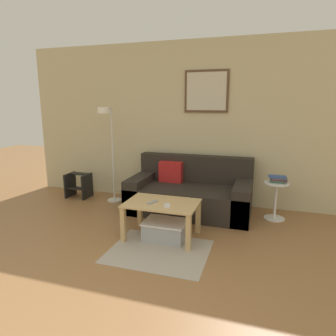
# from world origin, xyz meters

# --- Properties ---
(wall_back) EXTENTS (5.60, 0.09, 2.55)m
(wall_back) POSITION_xyz_m (0.00, 3.34, 1.28)
(wall_back) COLOR #C6BC93
(wall_back) RESTS_ON ground_plane
(area_rug) EXTENTS (1.08, 0.88, 0.01)m
(area_rug) POSITION_xyz_m (0.16, 1.49, 0.00)
(area_rug) COLOR #A39989
(area_rug) RESTS_ON ground_plane
(couch) EXTENTS (1.78, 0.93, 0.80)m
(couch) POSITION_xyz_m (0.18, 2.86, 0.27)
(couch) COLOR #28231E
(couch) RESTS_ON ground_plane
(coffee_table) EXTENTS (0.86, 0.58, 0.44)m
(coffee_table) POSITION_xyz_m (0.07, 1.85, 0.35)
(coffee_table) COLOR tan
(coffee_table) RESTS_ON ground_plane
(storage_bin) EXTENTS (0.51, 0.37, 0.22)m
(storage_bin) POSITION_xyz_m (0.13, 1.81, 0.11)
(storage_bin) COLOR #9EA3A8
(storage_bin) RESTS_ON ground_plane
(floor_lamp) EXTENTS (0.24, 0.44, 1.54)m
(floor_lamp) POSITION_xyz_m (-1.13, 2.80, 1.03)
(floor_lamp) COLOR silver
(floor_lamp) RESTS_ON ground_plane
(side_table) EXTENTS (0.33, 0.33, 0.53)m
(side_table) POSITION_xyz_m (1.40, 2.89, 0.32)
(side_table) COLOR white
(side_table) RESTS_ON ground_plane
(book_stack) EXTENTS (0.25, 0.17, 0.09)m
(book_stack) POSITION_xyz_m (1.41, 2.91, 0.58)
(book_stack) COLOR #387F4C
(book_stack) RESTS_ON side_table
(remote_control) EXTENTS (0.10, 0.15, 0.02)m
(remote_control) POSITION_xyz_m (-0.02, 1.80, 0.45)
(remote_control) COLOR #99999E
(remote_control) RESTS_ON coffee_table
(cell_phone) EXTENTS (0.10, 0.15, 0.01)m
(cell_phone) POSITION_xyz_m (0.17, 1.76, 0.44)
(cell_phone) COLOR silver
(cell_phone) RESTS_ON coffee_table
(step_stool) EXTENTS (0.37, 0.32, 0.42)m
(step_stool) POSITION_xyz_m (-1.81, 2.92, 0.22)
(step_stool) COLOR black
(step_stool) RESTS_ON ground_plane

